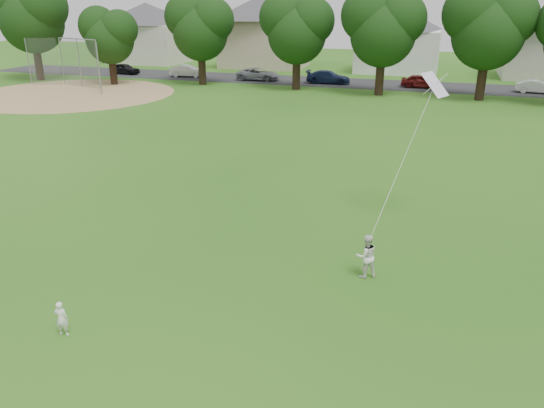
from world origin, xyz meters
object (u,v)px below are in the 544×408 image
(toddler, at_px, (61,318))
(kite, at_px, (403,160))
(older_boy, at_px, (366,256))
(baseball_backstop, at_px, (75,64))

(toddler, bearing_deg, kite, -143.87)
(older_boy, relative_size, baseball_backstop, 0.14)
(kite, bearing_deg, older_boy, -105.27)
(kite, relative_size, baseball_backstop, 0.68)
(toddler, distance_m, older_boy, 8.63)
(older_boy, relative_size, kite, 0.21)
(older_boy, bearing_deg, kite, -135.61)
(older_boy, bearing_deg, baseball_backstop, -72.47)
(toddler, height_order, kite, kite)
(baseball_backstop, bearing_deg, kite, -38.95)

